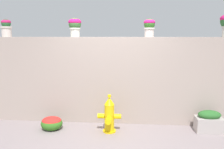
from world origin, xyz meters
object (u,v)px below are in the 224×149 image
(fire_hydrant, at_px, (109,116))
(flower_bush_left, at_px, (52,123))
(planter_box, at_px, (209,122))
(potted_plant_0, at_px, (6,27))
(potted_plant_2, at_px, (149,26))
(potted_plant_1, at_px, (75,25))

(fire_hydrant, distance_m, flower_bush_left, 1.24)
(planter_box, bearing_deg, fire_hydrant, -174.86)
(potted_plant_0, xyz_separation_m, potted_plant_2, (3.21, -0.01, 0.01))
(potted_plant_2, xyz_separation_m, planter_box, (1.24, -0.44, -1.95))
(potted_plant_2, relative_size, planter_box, 0.72)
(potted_plant_0, distance_m, potted_plant_1, 1.57)
(potted_plant_1, height_order, fire_hydrant, potted_plant_1)
(potted_plant_1, relative_size, potted_plant_2, 1.07)
(planter_box, bearing_deg, potted_plant_1, 170.44)
(potted_plant_1, xyz_separation_m, planter_box, (2.88, -0.48, -1.97))
(flower_bush_left, bearing_deg, fire_hydrant, -1.18)
(potted_plant_0, distance_m, flower_bush_left, 2.40)
(potted_plant_2, relative_size, fire_hydrant, 0.50)
(potted_plant_1, xyz_separation_m, flower_bush_left, (-0.40, -0.64, -2.04))
(potted_plant_1, bearing_deg, fire_hydrant, -38.91)
(potted_plant_1, bearing_deg, planter_box, -9.56)
(potted_plant_0, relative_size, fire_hydrant, 0.51)
(potted_plant_1, distance_m, flower_bush_left, 2.18)
(potted_plant_0, height_order, flower_bush_left, potted_plant_0)
(potted_plant_0, xyz_separation_m, flower_bush_left, (1.18, -0.61, -2.00))
(potted_plant_1, bearing_deg, flower_bush_left, -121.75)
(fire_hydrant, height_order, flower_bush_left, fire_hydrant)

